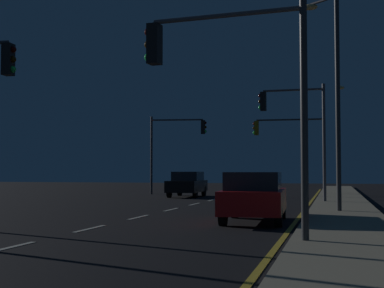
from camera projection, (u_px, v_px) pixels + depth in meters
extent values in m
plane|color=black|center=(143.00, 216.00, 19.85)|extent=(112.00, 112.00, 0.00)
cube|color=gray|center=(345.00, 218.00, 18.16)|extent=(2.55, 77.00, 0.14)
cube|color=silver|center=(9.00, 248.00, 11.62)|extent=(0.14, 2.00, 0.01)
cube|color=silver|center=(90.00, 229.00, 15.50)|extent=(0.14, 2.00, 0.01)
cube|color=silver|center=(139.00, 217.00, 19.37)|extent=(0.14, 2.00, 0.01)
cube|color=silver|center=(171.00, 210.00, 23.24)|extent=(0.14, 2.00, 0.01)
cube|color=silver|center=(195.00, 204.00, 27.11)|extent=(0.14, 2.00, 0.01)
cube|color=silver|center=(212.00, 200.00, 30.99)|extent=(0.14, 2.00, 0.01)
cube|color=silver|center=(226.00, 197.00, 34.86)|extent=(0.14, 2.00, 0.01)
cube|color=silver|center=(236.00, 194.00, 38.73)|extent=(0.14, 2.00, 0.01)
cube|color=silver|center=(245.00, 192.00, 42.61)|extent=(0.14, 2.00, 0.01)
cube|color=silver|center=(253.00, 190.00, 46.48)|extent=(0.14, 2.00, 0.01)
cube|color=gold|center=(305.00, 209.00, 23.37)|extent=(0.14, 53.00, 0.01)
cube|color=#B71414|center=(255.00, 201.00, 17.59)|extent=(2.03, 4.48, 0.70)
cube|color=#1E2328|center=(254.00, 181.00, 17.38)|extent=(1.72, 2.54, 0.55)
cylinder|color=black|center=(235.00, 209.00, 19.11)|extent=(0.25, 0.65, 0.64)
cylinder|color=black|center=(282.00, 209.00, 18.80)|extent=(0.25, 0.65, 0.64)
cylinder|color=black|center=(223.00, 215.00, 16.36)|extent=(0.25, 0.65, 0.64)
cylinder|color=black|center=(278.00, 216.00, 16.04)|extent=(0.25, 0.65, 0.64)
cube|color=black|center=(187.00, 186.00, 35.01)|extent=(2.01, 4.47, 0.70)
cube|color=#1E2328|center=(188.00, 176.00, 35.29)|extent=(1.71, 2.53, 0.55)
cylinder|color=black|center=(195.00, 193.00, 33.46)|extent=(0.25, 0.65, 0.64)
cylinder|color=black|center=(169.00, 192.00, 33.78)|extent=(0.25, 0.65, 0.64)
cylinder|color=black|center=(204.00, 191.00, 36.21)|extent=(0.25, 0.65, 0.64)
cylinder|color=black|center=(180.00, 191.00, 36.54)|extent=(0.25, 0.65, 0.64)
cylinder|color=#38383D|center=(324.00, 154.00, 36.41)|extent=(0.16, 0.16, 5.12)
cylinder|color=#2D3033|center=(290.00, 120.00, 36.99)|extent=(4.40, 0.25, 0.11)
cube|color=olive|center=(257.00, 128.00, 37.43)|extent=(0.29, 0.35, 0.95)
sphere|color=black|center=(254.00, 124.00, 37.48)|extent=(0.20, 0.20, 0.20)
sphere|color=black|center=(254.00, 128.00, 37.47)|extent=(0.20, 0.20, 0.20)
sphere|color=#19D84C|center=(254.00, 133.00, 37.45)|extent=(0.20, 0.20, 0.20)
cube|color=black|center=(8.00, 60.00, 16.65)|extent=(0.30, 0.35, 0.95)
sphere|color=black|center=(13.00, 49.00, 16.64)|extent=(0.20, 0.20, 0.20)
sphere|color=black|center=(13.00, 59.00, 16.62)|extent=(0.20, 0.20, 0.20)
sphere|color=#19D84C|center=(13.00, 69.00, 16.61)|extent=(0.20, 0.20, 0.20)
cylinder|color=#4C4C51|center=(324.00, 142.00, 27.45)|extent=(0.16, 0.16, 5.77)
cylinder|color=#4C4C51|center=(293.00, 90.00, 27.98)|extent=(2.98, 0.18, 0.11)
cube|color=black|center=(263.00, 101.00, 28.36)|extent=(0.29, 0.35, 0.95)
sphere|color=black|center=(260.00, 96.00, 28.41)|extent=(0.20, 0.20, 0.20)
sphere|color=black|center=(260.00, 102.00, 28.40)|extent=(0.20, 0.20, 0.20)
sphere|color=#19D84C|center=(260.00, 107.00, 28.38)|extent=(0.20, 0.20, 0.20)
cylinder|color=#38383D|center=(151.00, 155.00, 39.26)|extent=(0.16, 0.16, 5.44)
cylinder|color=#38383D|center=(177.00, 120.00, 39.20)|extent=(3.61, 0.63, 0.11)
cube|color=black|center=(203.00, 127.00, 38.98)|extent=(0.33, 0.38, 0.95)
sphere|color=black|center=(205.00, 123.00, 38.98)|extent=(0.20, 0.20, 0.20)
sphere|color=black|center=(205.00, 127.00, 38.97)|extent=(0.20, 0.20, 0.20)
sphere|color=#19D84C|center=(205.00, 131.00, 38.95)|extent=(0.20, 0.20, 0.20)
cylinder|color=#2D3033|center=(304.00, 117.00, 11.94)|extent=(0.16, 0.16, 5.22)
cylinder|color=#4C4C51|center=(225.00, 15.00, 12.64)|extent=(3.48, 0.44, 0.11)
cube|color=black|center=(154.00, 44.00, 13.20)|extent=(0.31, 0.37, 0.95)
sphere|color=black|center=(148.00, 32.00, 13.27)|extent=(0.20, 0.20, 0.20)
sphere|color=black|center=(148.00, 45.00, 13.25)|extent=(0.20, 0.20, 0.20)
sphere|color=#19D84C|center=(148.00, 57.00, 13.24)|extent=(0.20, 0.20, 0.20)
cylinder|color=#2D3033|center=(338.00, 140.00, 37.85)|extent=(0.18, 0.18, 7.08)
cylinder|color=#4C4C51|center=(339.00, 88.00, 37.00)|extent=(0.21, 2.07, 0.10)
ellipsoid|color=#F9D172|center=(340.00, 88.00, 35.99)|extent=(0.56, 0.36, 0.24)
cylinder|color=#2D3033|center=(338.00, 100.00, 20.89)|extent=(0.18, 0.18, 8.19)
cylinder|color=#38383D|center=(323.00, 0.00, 21.61)|extent=(1.06, 0.92, 0.10)
ellipsoid|color=#F9D172|center=(310.00, 7.00, 22.14)|extent=(0.56, 0.36, 0.24)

